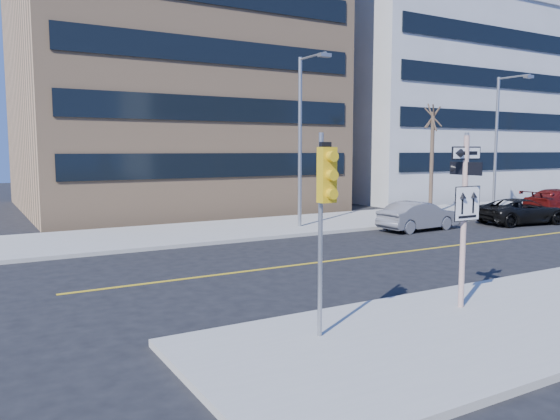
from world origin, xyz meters
TOP-DOWN VIEW (x-y plane):
  - ground at (0.00, 0.00)m, footprint 120.00×120.00m
  - far_sidewalk at (18.00, 12.00)m, footprint 66.00×6.00m
  - road_centerline at (12.00, 4.00)m, footprint 40.00×0.14m
  - sign_pole at (0.00, -2.51)m, footprint 0.92×0.92m
  - traffic_signal at (-4.00, -2.66)m, footprint 0.32×0.45m
  - parked_car_b at (8.71, 7.84)m, footprint 1.70×4.28m
  - parked_car_c at (15.00, 6.84)m, footprint 2.96×5.07m
  - streetlight_a at (4.00, 10.76)m, footprint 0.55×2.25m
  - streetlight_b at (18.00, 10.76)m, footprint 0.55×2.25m
  - street_tree_west at (13.00, 11.30)m, footprint 1.80×1.80m
  - building_brick at (2.00, 25.00)m, footprint 18.00×18.00m
  - building_grey_mid at (24.00, 24.00)m, footprint 20.00×16.00m
  - building_grey_far at (45.00, 27.00)m, footprint 18.00×18.00m

SIDE VIEW (x-z plane):
  - ground at x=0.00m, z-range 0.00..0.00m
  - road_centerline at x=12.00m, z-range 0.00..0.01m
  - far_sidewalk at x=18.00m, z-range 0.00..0.15m
  - parked_car_c at x=15.00m, z-range 0.00..1.32m
  - parked_car_b at x=8.71m, z-range 0.00..1.39m
  - sign_pole at x=0.00m, z-range 0.41..4.47m
  - traffic_signal at x=-4.00m, z-range 1.03..5.03m
  - streetlight_a at x=4.00m, z-range 0.76..8.76m
  - streetlight_b at x=18.00m, z-range 0.76..8.76m
  - street_tree_west at x=13.00m, z-range 2.35..8.70m
  - building_grey_mid at x=24.00m, z-range 0.00..15.00m
  - building_grey_far at x=45.00m, z-range 0.00..16.00m
  - building_brick at x=2.00m, z-range 0.00..18.00m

